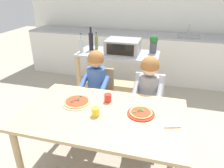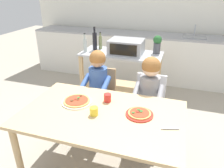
{
  "view_description": "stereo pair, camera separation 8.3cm",
  "coord_description": "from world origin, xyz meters",
  "px_view_note": "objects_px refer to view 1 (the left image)",
  "views": [
    {
      "loc": [
        0.5,
        -1.54,
        1.77
      ],
      "look_at": [
        0.0,
        0.3,
        0.87
      ],
      "focal_mm": 34.41,
      "sensor_mm": 36.0,
      "label": 1
    },
    {
      "loc": [
        0.58,
        -1.52,
        1.77
      ],
      "look_at": [
        0.0,
        0.3,
        0.87
      ],
      "focal_mm": 34.41,
      "sensor_mm": 36.0,
      "label": 2
    }
  ],
  "objects_px": {
    "potted_herb_plant": "(154,43)",
    "dining_table": "(103,121)",
    "kitchen_island_cart": "(118,71)",
    "drinking_cup_yellow": "(95,112)",
    "serving_spoon": "(172,127)",
    "bottle_brown_beer": "(81,45)",
    "bottle_squat_spirits": "(97,42)",
    "toaster_oven": "(123,46)",
    "dining_chair_left": "(99,95)",
    "pizza_plate_red_rimmed": "(141,113)",
    "bottle_slim_sauce": "(91,41)",
    "drinking_cup_red": "(108,98)",
    "dining_chair_right": "(147,103)",
    "pizza_plate_white": "(77,102)",
    "child_in_blue_striped_shirt": "(95,85)",
    "child_in_grey_shirt": "(148,92)"
  },
  "relations": [
    {
      "from": "kitchen_island_cart",
      "to": "drinking_cup_yellow",
      "type": "relative_size",
      "value": 15.54
    },
    {
      "from": "dining_table",
      "to": "drinking_cup_red",
      "type": "bearing_deg",
      "value": 94.63
    },
    {
      "from": "pizza_plate_red_rimmed",
      "to": "dining_chair_right",
      "type": "bearing_deg",
      "value": 89.97
    },
    {
      "from": "kitchen_island_cart",
      "to": "drinking_cup_yellow",
      "type": "xyz_separation_m",
      "value": [
        0.16,
        -1.46,
        0.19
      ]
    },
    {
      "from": "potted_herb_plant",
      "to": "dining_chair_left",
      "type": "height_order",
      "value": "potted_herb_plant"
    },
    {
      "from": "pizza_plate_red_rimmed",
      "to": "serving_spoon",
      "type": "height_order",
      "value": "pizza_plate_red_rimmed"
    },
    {
      "from": "pizza_plate_white",
      "to": "drinking_cup_red",
      "type": "distance_m",
      "value": 0.3
    },
    {
      "from": "potted_herb_plant",
      "to": "serving_spoon",
      "type": "height_order",
      "value": "potted_herb_plant"
    },
    {
      "from": "child_in_blue_striped_shirt",
      "to": "dining_table",
      "type": "bearing_deg",
      "value": -64.48
    },
    {
      "from": "drinking_cup_yellow",
      "to": "drinking_cup_red",
      "type": "height_order",
      "value": "drinking_cup_red"
    },
    {
      "from": "dining_chair_left",
      "to": "toaster_oven",
      "type": "bearing_deg",
      "value": 77.11
    },
    {
      "from": "pizza_plate_white",
      "to": "serving_spoon",
      "type": "distance_m",
      "value": 0.91
    },
    {
      "from": "dining_chair_right",
      "to": "pizza_plate_white",
      "type": "bearing_deg",
      "value": -135.91
    },
    {
      "from": "dining_table",
      "to": "pizza_plate_red_rimmed",
      "type": "distance_m",
      "value": 0.35
    },
    {
      "from": "bottle_squat_spirits",
      "to": "child_in_grey_shirt",
      "type": "relative_size",
      "value": 0.24
    },
    {
      "from": "bottle_squat_spirits",
      "to": "drinking_cup_red",
      "type": "height_order",
      "value": "bottle_squat_spirits"
    },
    {
      "from": "toaster_oven",
      "to": "child_in_blue_striped_shirt",
      "type": "relative_size",
      "value": 0.45
    },
    {
      "from": "bottle_squat_spirits",
      "to": "pizza_plate_red_rimmed",
      "type": "distance_m",
      "value": 1.72
    },
    {
      "from": "potted_herb_plant",
      "to": "dining_table",
      "type": "xyz_separation_m",
      "value": [
        -0.28,
        -1.54,
        -0.36
      ]
    },
    {
      "from": "toaster_oven",
      "to": "pizza_plate_red_rimmed",
      "type": "bearing_deg",
      "value": -70.8
    },
    {
      "from": "bottle_squat_spirits",
      "to": "pizza_plate_white",
      "type": "bearing_deg",
      "value": -78.66
    },
    {
      "from": "drinking_cup_yellow",
      "to": "kitchen_island_cart",
      "type": "bearing_deg",
      "value": 96.2
    },
    {
      "from": "dining_chair_left",
      "to": "drinking_cup_yellow",
      "type": "distance_m",
      "value": 0.87
    },
    {
      "from": "potted_herb_plant",
      "to": "pizza_plate_red_rimmed",
      "type": "height_order",
      "value": "potted_herb_plant"
    },
    {
      "from": "child_in_blue_striped_shirt",
      "to": "pizza_plate_white",
      "type": "distance_m",
      "value": 0.52
    },
    {
      "from": "toaster_oven",
      "to": "bottle_brown_beer",
      "type": "bearing_deg",
      "value": -169.98
    },
    {
      "from": "kitchen_island_cart",
      "to": "drinking_cup_yellow",
      "type": "distance_m",
      "value": 1.48
    },
    {
      "from": "potted_herb_plant",
      "to": "dining_table",
      "type": "distance_m",
      "value": 1.61
    },
    {
      "from": "dining_chair_left",
      "to": "pizza_plate_red_rimmed",
      "type": "distance_m",
      "value": 0.95
    },
    {
      "from": "dining_chair_left",
      "to": "dining_chair_right",
      "type": "height_order",
      "value": "same"
    },
    {
      "from": "potted_herb_plant",
      "to": "serving_spoon",
      "type": "relative_size",
      "value": 1.85
    },
    {
      "from": "toaster_oven",
      "to": "drinking_cup_yellow",
      "type": "relative_size",
      "value": 6.28
    },
    {
      "from": "kitchen_island_cart",
      "to": "bottle_squat_spirits",
      "type": "xyz_separation_m",
      "value": [
        -0.37,
        0.11,
        0.38
      ]
    },
    {
      "from": "bottle_slim_sauce",
      "to": "dining_chair_right",
      "type": "distance_m",
      "value": 1.32
    },
    {
      "from": "kitchen_island_cart",
      "to": "dining_chair_right",
      "type": "relative_size",
      "value": 1.45
    },
    {
      "from": "pizza_plate_red_rimmed",
      "to": "serving_spoon",
      "type": "bearing_deg",
      "value": -25.32
    },
    {
      "from": "potted_herb_plant",
      "to": "child_in_blue_striped_shirt",
      "type": "bearing_deg",
      "value": -121.66
    },
    {
      "from": "bottle_slim_sauce",
      "to": "dining_chair_left",
      "type": "xyz_separation_m",
      "value": [
        0.34,
        -0.71,
        -0.51
      ]
    },
    {
      "from": "dining_chair_right",
      "to": "pizza_plate_red_rimmed",
      "type": "relative_size",
      "value": 3.33
    },
    {
      "from": "bottle_brown_beer",
      "to": "drinking_cup_yellow",
      "type": "relative_size",
      "value": 3.61
    },
    {
      "from": "child_in_blue_striped_shirt",
      "to": "drinking_cup_yellow",
      "type": "relative_size",
      "value": 14.05
    },
    {
      "from": "dining_chair_right",
      "to": "pizza_plate_white",
      "type": "relative_size",
      "value": 2.82
    },
    {
      "from": "bottle_brown_beer",
      "to": "drinking_cup_red",
      "type": "height_order",
      "value": "bottle_brown_beer"
    },
    {
      "from": "dining_table",
      "to": "pizza_plate_red_rimmed",
      "type": "xyz_separation_m",
      "value": [
        0.33,
        0.07,
        0.1
      ]
    },
    {
      "from": "dining_table",
      "to": "drinking_cup_yellow",
      "type": "height_order",
      "value": "drinking_cup_yellow"
    },
    {
      "from": "kitchen_island_cart",
      "to": "dining_table",
      "type": "distance_m",
      "value": 1.42
    },
    {
      "from": "bottle_brown_beer",
      "to": "bottle_squat_spirits",
      "type": "height_order",
      "value": "bottle_brown_beer"
    },
    {
      "from": "pizza_plate_red_rimmed",
      "to": "drinking_cup_yellow",
      "type": "bearing_deg",
      "value": -162.46
    },
    {
      "from": "dining_table",
      "to": "dining_chair_left",
      "type": "relative_size",
      "value": 1.79
    },
    {
      "from": "bottle_slim_sauce",
      "to": "drinking_cup_red",
      "type": "relative_size",
      "value": 4.33
    }
  ]
}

